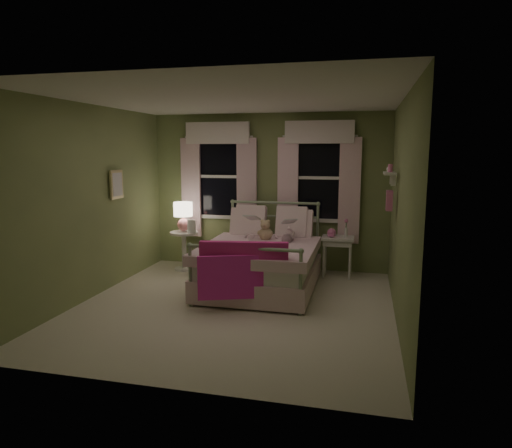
% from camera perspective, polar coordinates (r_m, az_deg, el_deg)
% --- Properties ---
extents(room_shell, '(4.20, 4.20, 4.20)m').
position_cam_1_polar(room_shell, '(5.68, -2.87, 2.19)').
color(room_shell, silver).
rests_on(room_shell, ground).
extents(bed, '(1.58, 2.04, 1.18)m').
position_cam_1_polar(bed, '(6.66, 0.70, -4.77)').
color(bed, white).
rests_on(bed, ground).
extents(pink_throw, '(1.10, 0.41, 0.71)m').
position_cam_1_polar(pink_throw, '(5.64, -1.61, -4.98)').
color(pink_throw, '#D22981').
rests_on(pink_throw, bed).
extents(child_left, '(0.27, 0.21, 0.67)m').
position_cam_1_polar(child_left, '(7.03, -0.76, 0.29)').
color(child_left, '#F7D1DD').
rests_on(child_left, bed).
extents(child_right, '(0.40, 0.34, 0.75)m').
position_cam_1_polar(child_right, '(6.91, 3.75, 0.46)').
color(child_right, '#F7D1DD').
rests_on(child_right, bed).
extents(book_left, '(0.21, 0.14, 0.26)m').
position_cam_1_polar(book_left, '(6.78, -1.28, 0.46)').
color(book_left, beige).
rests_on(book_left, child_left).
extents(book_right, '(0.22, 0.18, 0.26)m').
position_cam_1_polar(book_right, '(6.67, 3.38, -0.07)').
color(book_right, beige).
rests_on(book_right, child_right).
extents(teddy_bear, '(0.24, 0.20, 0.32)m').
position_cam_1_polar(teddy_bear, '(6.83, 1.19, -0.93)').
color(teddy_bear, tan).
rests_on(teddy_bear, bed).
extents(nightstand_left, '(0.46, 0.46, 0.65)m').
position_cam_1_polar(nightstand_left, '(7.74, -8.99, -2.65)').
color(nightstand_left, white).
rests_on(nightstand_left, ground).
extents(table_lamp, '(0.31, 0.31, 0.48)m').
position_cam_1_polar(table_lamp, '(7.65, -9.09, 1.28)').
color(table_lamp, pink).
rests_on(table_lamp, nightstand_left).
extents(book_nightstand, '(0.22, 0.26, 0.02)m').
position_cam_1_polar(book_nightstand, '(7.59, -8.57, -1.04)').
color(book_nightstand, beige).
rests_on(book_nightstand, nightstand_left).
extents(nightstand_right, '(0.50, 0.40, 0.64)m').
position_cam_1_polar(nightstand_right, '(7.29, 10.18, -2.35)').
color(nightstand_right, white).
rests_on(nightstand_right, ground).
extents(pink_toy, '(0.14, 0.20, 0.14)m').
position_cam_1_polar(pink_toy, '(7.27, 9.42, -1.11)').
color(pink_toy, pink).
rests_on(pink_toy, nightstand_right).
extents(bud_vase, '(0.06, 0.06, 0.28)m').
position_cam_1_polar(bud_vase, '(7.29, 11.20, -0.47)').
color(bud_vase, white).
rests_on(bud_vase, nightstand_right).
extents(window_left, '(1.34, 0.13, 1.96)m').
position_cam_1_polar(window_left, '(7.84, -4.71, 6.45)').
color(window_left, black).
rests_on(window_left, room_shell).
extents(window_right, '(1.34, 0.13, 1.96)m').
position_cam_1_polar(window_right, '(7.48, 7.84, 6.28)').
color(window_right, black).
rests_on(window_right, room_shell).
extents(wall_shelf, '(0.15, 0.50, 0.60)m').
position_cam_1_polar(wall_shelf, '(6.14, 16.37, 4.45)').
color(wall_shelf, white).
rests_on(wall_shelf, room_shell).
extents(framed_picture, '(0.03, 0.32, 0.42)m').
position_cam_1_polar(framed_picture, '(6.99, -17.02, 4.76)').
color(framed_picture, beige).
rests_on(framed_picture, room_shell).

